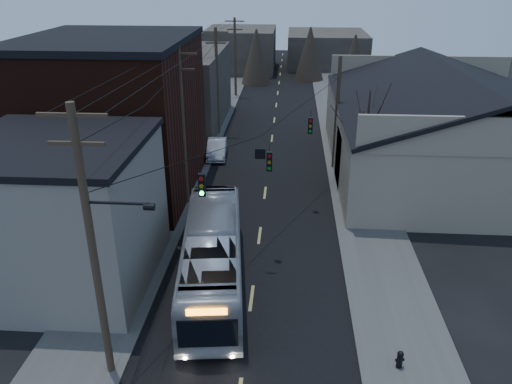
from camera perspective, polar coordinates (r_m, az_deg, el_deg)
road_surface at (r=43.57m, az=1.73°, el=5.33°), size 9.00×110.00×0.02m
sidewalk_left at (r=44.26m, az=-6.74°, el=5.55°), size 4.00×110.00×0.12m
sidewalk_right at (r=43.80m, az=10.29°, el=5.12°), size 4.00×110.00×0.12m
building_clapboard at (r=25.13m, az=-21.30°, el=-2.57°), size 8.00×8.00×7.00m
building_brick at (r=34.48m, az=-15.90°, el=7.97°), size 10.00×12.00×10.00m
building_left_far at (r=49.61m, az=-9.18°, el=11.58°), size 9.00×14.00×7.00m
warehouse at (r=39.64m, az=20.69°, el=5.90°), size 16.16×20.60×7.73m
building_far_left at (r=77.36m, az=-1.74°, el=15.98°), size 10.00×12.00×6.00m
building_far_right at (r=82.19m, az=8.04°, el=15.90°), size 12.00×14.00×5.00m
bare_tree at (r=33.29m, az=12.38°, el=5.23°), size 0.40×0.40×7.20m
utility_lines at (r=36.79m, az=-3.48°, el=9.77°), size 11.24×45.28×10.50m
bus at (r=24.06m, az=-4.99°, el=-7.33°), size 3.93×11.52×3.14m
parked_car at (r=40.86m, az=-4.49°, el=4.98°), size 1.80×4.34×1.40m
fire_hydrant at (r=20.80m, az=16.13°, el=-17.83°), size 0.36×0.26×0.75m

